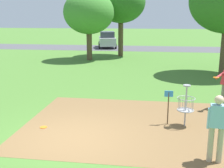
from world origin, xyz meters
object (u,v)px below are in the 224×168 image
at_px(player_foreground_watching, 217,125).
at_px(frisbee_mid_grass, 43,127).
at_px(parked_car_leftmost, 107,40).
at_px(tree_mid_left, 89,13).
at_px(disc_golf_basket, 184,104).
at_px(tree_near_right, 121,2).

height_order(player_foreground_watching, frisbee_mid_grass, player_foreground_watching).
bearing_deg(parked_car_leftmost, player_foreground_watching, -75.17).
height_order(player_foreground_watching, tree_mid_left, tree_mid_left).
bearing_deg(tree_mid_left, disc_golf_basket, -65.79).
height_order(disc_golf_basket, tree_near_right, tree_near_right).
xyz_separation_m(disc_golf_basket, parked_car_leftmost, (-6.35, 23.65, 0.17)).
height_order(disc_golf_basket, frisbee_mid_grass, disc_golf_basket).
bearing_deg(player_foreground_watching, tree_mid_left, 112.68).
distance_m(player_foreground_watching, tree_mid_left, 17.86).
relative_size(frisbee_mid_grass, tree_mid_left, 0.04).
height_order(frisbee_mid_grass, tree_mid_left, tree_mid_left).
bearing_deg(tree_mid_left, player_foreground_watching, -67.32).
distance_m(frisbee_mid_grass, tree_near_right, 18.14).
height_order(tree_near_right, tree_mid_left, tree_near_right).
height_order(frisbee_mid_grass, tree_near_right, tree_near_right).
xyz_separation_m(frisbee_mid_grass, tree_mid_left, (-1.77, 14.75, 3.82)).
relative_size(frisbee_mid_grass, tree_near_right, 0.03).
xyz_separation_m(player_foreground_watching, parked_car_leftmost, (-6.88, 25.99, -0.05)).
xyz_separation_m(tree_mid_left, parked_car_leftmost, (-0.08, 9.72, -2.91)).
bearing_deg(tree_near_right, parked_car_leftmost, 108.79).
distance_m(tree_near_right, tree_mid_left, 3.70).
xyz_separation_m(disc_golf_basket, player_foreground_watching, (0.53, -2.34, 0.21)).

